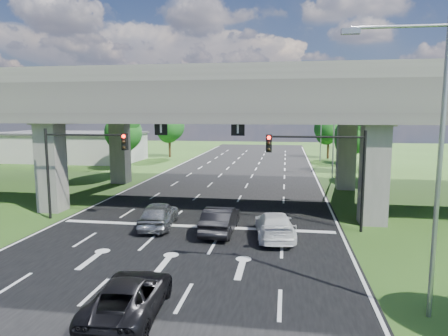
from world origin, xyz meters
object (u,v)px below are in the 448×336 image
(signal_left, at_px, (77,157))
(car_silver, at_px, (159,215))
(signal_right, at_px, (326,161))
(car_white, at_px, (275,225))
(car_dark, at_px, (220,220))
(streetlight_far, at_px, (330,124))
(streetlight_beyond, at_px, (318,121))
(car_trailing, at_px, (129,296))
(streetlight_near, at_px, (428,148))

(signal_left, height_order, car_silver, signal_left)
(signal_right, height_order, car_white, signal_right)
(car_silver, bearing_deg, car_dark, 166.37)
(streetlight_far, relative_size, streetlight_beyond, 1.00)
(car_silver, relative_size, car_white, 0.94)
(signal_right, height_order, car_silver, signal_right)
(car_silver, xyz_separation_m, car_white, (7.08, -1.03, -0.07))
(car_trailing, bearing_deg, signal_right, -126.85)
(car_white, bearing_deg, streetlight_beyond, -104.93)
(streetlight_near, height_order, car_trailing, streetlight_near)
(signal_left, height_order, streetlight_near, streetlight_near)
(car_white, bearing_deg, streetlight_far, -110.37)
(signal_right, bearing_deg, car_trailing, -123.35)
(signal_left, height_order, streetlight_beyond, streetlight_beyond)
(streetlight_far, relative_size, car_white, 2.02)
(streetlight_far, bearing_deg, car_dark, -111.06)
(car_dark, bearing_deg, signal_left, -7.66)
(car_dark, relative_size, car_white, 0.95)
(streetlight_near, bearing_deg, car_silver, 143.62)
(streetlight_beyond, height_order, car_dark, streetlight_beyond)
(car_white, height_order, car_trailing, car_white)
(signal_right, xyz_separation_m, car_dark, (-6.02, -1.50, -3.38))
(car_silver, relative_size, car_trailing, 0.96)
(car_dark, bearing_deg, signal_right, -164.89)
(signal_left, xyz_separation_m, car_trailing, (8.09, -11.48, -3.49))
(streetlight_near, height_order, car_dark, streetlight_near)
(streetlight_near, xyz_separation_m, car_dark, (-8.30, 8.45, -5.04))
(car_trailing, bearing_deg, signal_left, -58.32)
(streetlight_beyond, bearing_deg, car_trailing, -101.68)
(streetlight_beyond, distance_m, car_white, 38.71)
(car_silver, bearing_deg, car_white, 166.15)
(signal_left, distance_m, streetlight_far, 26.95)
(car_silver, height_order, car_white, car_silver)
(streetlight_beyond, height_order, car_white, streetlight_beyond)
(car_dark, xyz_separation_m, car_white, (3.16, -0.47, -0.06))
(signal_right, xyz_separation_m, streetlight_far, (2.27, 20.06, 1.66))
(car_white, bearing_deg, signal_left, -15.99)
(streetlight_beyond, bearing_deg, signal_right, -93.61)
(streetlight_far, bearing_deg, signal_right, -96.47)
(signal_left, height_order, car_trailing, signal_left)
(signal_right, height_order, signal_left, same)
(streetlight_near, relative_size, car_silver, 2.16)
(streetlight_near, relative_size, streetlight_beyond, 1.00)
(streetlight_beyond, distance_m, car_silver, 39.29)
(signal_right, height_order, car_trailing, signal_right)
(streetlight_near, bearing_deg, car_trailing, -171.12)
(car_trailing, bearing_deg, car_dark, -102.22)
(signal_right, relative_size, car_silver, 1.29)
(car_silver, distance_m, car_trailing, 10.80)
(streetlight_far, height_order, car_dark, streetlight_far)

